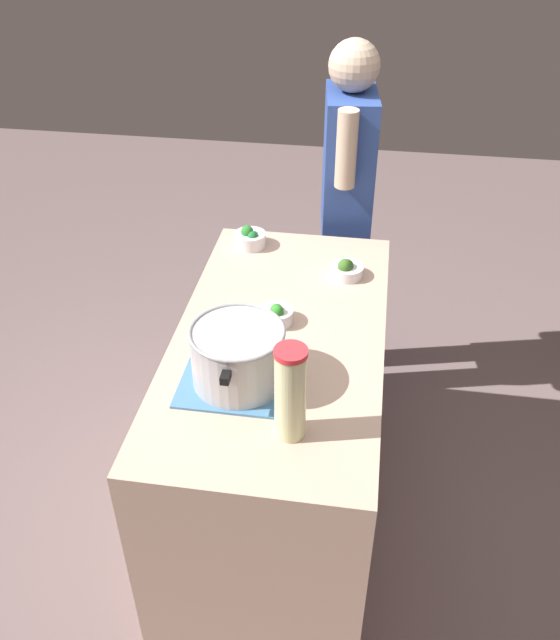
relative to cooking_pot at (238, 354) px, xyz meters
The scene contains 9 objects.
ground_plane 1.08m from the cooking_pot, 18.06° to the right, with size 8.00×8.00×0.00m, color #725F5E.
counter_slab 0.63m from the cooking_pot, 18.06° to the right, with size 1.33×0.67×0.94m, color #C8A58D.
dish_cloth 0.10m from the cooking_pot, ahead, with size 0.29×0.34×0.01m, color teal.
cooking_pot is the anchor object (origin of this frame).
lemonade_pitcher 0.26m from the cooking_pot, 136.13° to the right, with size 0.09×0.09×0.28m.
broccoli_bowl_front 0.81m from the cooking_pot, ahead, with size 0.12×0.12×0.09m.
broccoli_bowl_center 0.32m from the cooking_pot, 11.58° to the right, with size 0.11×0.11×0.08m.
broccoli_bowl_back 0.69m from the cooking_pot, 23.25° to the right, with size 0.12×0.12×0.08m.
person_cook 1.22m from the cooking_pot, 10.74° to the right, with size 0.50×0.24×1.63m.
Camera 1 is at (-1.72, -0.26, 2.25)m, focal length 37.75 mm.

